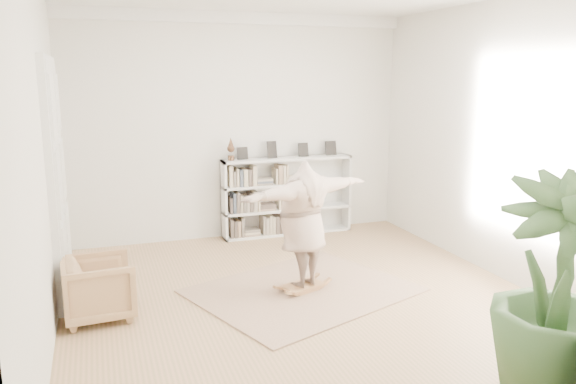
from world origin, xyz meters
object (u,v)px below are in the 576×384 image
object	(u,v)px
person	(303,221)
armchair	(99,288)
bookshelf	(287,197)
rocker_board	(303,286)
houseplant	(557,290)

from	to	relation	value
person	armchair	bearing A→B (deg)	-20.98
bookshelf	rocker_board	size ratio (longest dim) A/B	3.78
armchair	person	distance (m)	2.46
armchair	person	world-z (taller)	person
person	houseplant	size ratio (longest dim) A/B	1.02
armchair	rocker_board	world-z (taller)	armchair
person	houseplant	xyz separation A→B (m)	(1.14, -2.83, 0.03)
armchair	houseplant	size ratio (longest dim) A/B	0.40
person	houseplant	world-z (taller)	houseplant
armchair	bookshelf	bearing A→B (deg)	-54.29
armchair	houseplant	xyz separation A→B (m)	(3.53, -2.84, 0.60)
bookshelf	armchair	bearing A→B (deg)	-140.33
armchair	rocker_board	bearing A→B (deg)	-94.32
person	houseplant	bearing A→B (deg)	91.31
person	bookshelf	bearing A→B (deg)	-125.07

